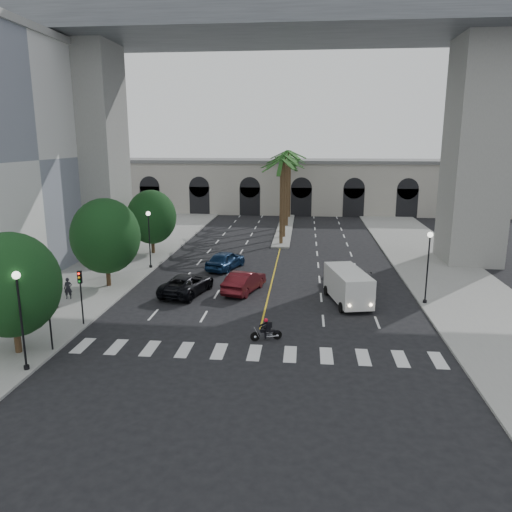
{
  "coord_description": "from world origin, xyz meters",
  "views": [
    {
      "loc": [
        2.65,
        -27.3,
        11.64
      ],
      "look_at": [
        -0.66,
        6.0,
        3.81
      ],
      "focal_mm": 35.0,
      "sensor_mm": 36.0,
      "label": 1
    }
  ],
  "objects": [
    {
      "name": "car_e",
      "position": [
        -4.54,
        16.67,
        0.86
      ],
      "size": [
        3.46,
        5.4,
        1.71
      ],
      "primitive_type": "imported",
      "rotation": [
        0.0,
        0.0,
        2.83
      ],
      "color": "#112A4F",
      "rests_on": "ground"
    },
    {
      "name": "lamp_post_right",
      "position": [
        11.4,
        8.0,
        3.22
      ],
      "size": [
        0.4,
        0.4,
        5.35
      ],
      "color": "black",
      "rests_on": "ground"
    },
    {
      "name": "sidewalk_right",
      "position": [
        15.0,
        15.0,
        0.07
      ],
      "size": [
        8.0,
        100.0,
        0.15
      ],
      "primitive_type": "cube",
      "color": "gray",
      "rests_on": "ground"
    },
    {
      "name": "lamp_post_left_near",
      "position": [
        -11.4,
        -5.0,
        3.22
      ],
      "size": [
        0.4,
        0.4,
        5.35
      ],
      "color": "black",
      "rests_on": "ground"
    },
    {
      "name": "lamp_post_left_far",
      "position": [
        -11.4,
        16.0,
        3.22
      ],
      "size": [
        0.4,
        0.4,
        5.35
      ],
      "color": "black",
      "rests_on": "ground"
    },
    {
      "name": "palm_f",
      "position": [
        0.2,
        48.0,
        9.46
      ],
      "size": [
        3.2,
        3.2,
        10.7
      ],
      "color": "#47331E",
      "rests_on": "ground"
    },
    {
      "name": "sidewalk_left",
      "position": [
        -15.0,
        15.0,
        0.07
      ],
      "size": [
        8.0,
        100.0,
        0.15
      ],
      "primitive_type": "cube",
      "color": "gray",
      "rests_on": "ground"
    },
    {
      "name": "traffic_signal_near",
      "position": [
        -11.3,
        -2.5,
        2.51
      ],
      "size": [
        0.25,
        0.18,
        3.65
      ],
      "color": "black",
      "rests_on": "ground"
    },
    {
      "name": "pier_building",
      "position": [
        0.0,
        55.0,
        4.27
      ],
      "size": [
        71.0,
        10.5,
        8.5
      ],
      "color": "#AFA99D",
      "rests_on": "ground"
    },
    {
      "name": "street_tree_far",
      "position": [
        -13.0,
        22.0,
        3.9
      ],
      "size": [
        5.04,
        5.04,
        6.68
      ],
      "color": "#382616",
      "rests_on": "ground"
    },
    {
      "name": "palm_d",
      "position": [
        0.15,
        40.0,
        9.65
      ],
      "size": [
        3.2,
        3.2,
        10.9
      ],
      "color": "#47331E",
      "rests_on": "ground"
    },
    {
      "name": "bridge",
      "position": [
        3.42,
        22.0,
        18.51
      ],
      "size": [
        75.0,
        13.0,
        26.0
      ],
      "color": "gray",
      "rests_on": "ground"
    },
    {
      "name": "traffic_signal_far",
      "position": [
        -11.3,
        1.5,
        2.51
      ],
      "size": [
        0.25,
        0.18,
        3.65
      ],
      "color": "black",
      "rests_on": "ground"
    },
    {
      "name": "motorcycle_rider",
      "position": [
        0.57,
        0.38,
        0.62
      ],
      "size": [
        1.86,
        0.72,
        1.38
      ],
      "rotation": [
        0.0,
        0.0,
        0.3
      ],
      "color": "black",
      "rests_on": "ground"
    },
    {
      "name": "pedestrian_b",
      "position": [
        -14.64,
        4.31,
        1.02
      ],
      "size": [
        1.05,
        0.97,
        1.74
      ],
      "primitive_type": "imported",
      "rotation": [
        0.0,
        0.0,
        -0.48
      ],
      "color": "black",
      "rests_on": "sidewalk_left"
    },
    {
      "name": "cargo_van",
      "position": [
        5.87,
        7.83,
        1.35
      ],
      "size": [
        3.3,
        6.02,
        2.43
      ],
      "rotation": [
        0.0,
        0.0,
        0.22
      ],
      "color": "silver",
      "rests_on": "ground"
    },
    {
      "name": "ground",
      "position": [
        0.0,
        0.0,
        0.0
      ],
      "size": [
        140.0,
        140.0,
        0.0
      ],
      "primitive_type": "plane",
      "color": "black",
      "rests_on": "ground"
    },
    {
      "name": "palm_e",
      "position": [
        -0.1,
        44.0,
        9.19
      ],
      "size": [
        3.2,
        3.2,
        10.4
      ],
      "color": "#47331E",
      "rests_on": "ground"
    },
    {
      "name": "car_d",
      "position": [
        6.37,
        13.64,
        0.73
      ],
      "size": [
        3.7,
        5.4,
        1.45
      ],
      "primitive_type": "imported",
      "rotation": [
        0.0,
        0.0,
        3.51
      ],
      "color": "#5B5B5F",
      "rests_on": "ground"
    },
    {
      "name": "car_a",
      "position": [
        5.79,
        11.4,
        0.77
      ],
      "size": [
        2.96,
        4.82,
        1.53
      ],
      "primitive_type": "imported",
      "rotation": [
        0.0,
        0.0,
        3.42
      ],
      "color": "silver",
      "rests_on": "ground"
    },
    {
      "name": "car_c",
      "position": [
        -6.28,
        8.89,
        0.78
      ],
      "size": [
        3.83,
        6.09,
        1.57
      ],
      "primitive_type": "imported",
      "rotation": [
        0.0,
        0.0,
        2.91
      ],
      "color": "black",
      "rests_on": "ground"
    },
    {
      "name": "street_tree_mid",
      "position": [
        -13.0,
        10.0,
        4.21
      ],
      "size": [
        5.44,
        5.44,
        7.21
      ],
      "color": "#382616",
      "rests_on": "ground"
    },
    {
      "name": "car_b",
      "position": [
        -1.96,
        9.86,
        0.83
      ],
      "size": [
        3.1,
        5.34,
        1.66
      ],
      "primitive_type": "imported",
      "rotation": [
        0.0,
        0.0,
        2.86
      ],
      "color": "#4B0F14",
      "rests_on": "ground"
    },
    {
      "name": "median",
      "position": [
        0.0,
        38.0,
        0.1
      ],
      "size": [
        2.0,
        24.0,
        0.2
      ],
      "primitive_type": "cube",
      "color": "gray",
      "rests_on": "ground"
    },
    {
      "name": "palm_b",
      "position": [
        0.1,
        32.0,
        9.37
      ],
      "size": [
        3.2,
        3.2,
        10.6
      ],
      "color": "#47331E",
      "rests_on": "ground"
    },
    {
      "name": "pedestrian_a",
      "position": [
        -14.63,
        6.38,
        0.94
      ],
      "size": [
        0.66,
        0.52,
        1.59
      ],
      "primitive_type": "imported",
      "rotation": [
        0.0,
        0.0,
        0.28
      ],
      "color": "black",
      "rests_on": "sidewalk_left"
    },
    {
      "name": "palm_c",
      "position": [
        -0.2,
        36.0,
        8.91
      ],
      "size": [
        3.2,
        3.2,
        10.1
      ],
      "color": "#47331E",
      "rests_on": "ground"
    },
    {
      "name": "street_tree_near",
      "position": [
        -13.0,
        -3.0,
        4.02
      ],
      "size": [
        5.2,
        5.2,
        6.89
      ],
      "color": "#382616",
      "rests_on": "ground"
    },
    {
      "name": "palm_a",
      "position": [
        0.0,
        28.0,
        9.1
      ],
      "size": [
        3.2,
        3.2,
        10.3
      ],
      "color": "#47331E",
      "rests_on": "ground"
    }
  ]
}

